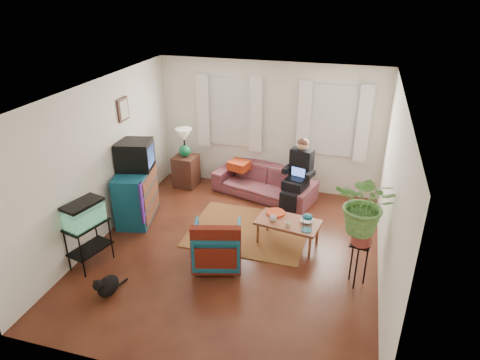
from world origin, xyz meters
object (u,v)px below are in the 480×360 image
(side_table, at_px, (186,171))
(aquarium_stand, at_px, (89,244))
(armchair, at_px, (217,244))
(plant_stand, at_px, (358,264))
(dresser, at_px, (136,194))
(sofa, at_px, (264,178))
(coffee_table, at_px, (288,232))

(side_table, relative_size, aquarium_stand, 0.93)
(aquarium_stand, bearing_deg, armchair, 31.23)
(aquarium_stand, bearing_deg, plant_stand, 24.07)
(side_table, bearing_deg, armchair, -58.03)
(dresser, bearing_deg, sofa, 23.44)
(coffee_table, bearing_deg, aquarium_stand, -144.18)
(dresser, relative_size, coffee_table, 1.04)
(coffee_table, bearing_deg, dresser, -172.28)
(sofa, bearing_deg, coffee_table, -48.20)
(sofa, distance_m, armchair, 2.42)
(coffee_table, xyz_separation_m, plant_stand, (1.13, -0.76, 0.14))
(sofa, xyz_separation_m, side_table, (-1.68, 0.00, -0.07))
(dresser, bearing_deg, plant_stand, -25.03)
(armchair, relative_size, plant_stand, 1.04)
(armchair, bearing_deg, sofa, -109.06)
(coffee_table, bearing_deg, plant_stand, -24.56)
(side_table, xyz_separation_m, armchair, (1.51, -2.42, 0.03))
(side_table, height_order, aquarium_stand, aquarium_stand)
(side_table, xyz_separation_m, coffee_table, (2.44, -1.57, -0.12))
(armchair, bearing_deg, coffee_table, -152.74)
(plant_stand, bearing_deg, aquarium_stand, -170.94)
(aquarium_stand, height_order, plant_stand, aquarium_stand)
(side_table, relative_size, coffee_table, 0.65)
(armchair, xyz_separation_m, coffee_table, (0.93, 0.85, -0.15))
(side_table, xyz_separation_m, aquarium_stand, (-0.35, -2.96, 0.02))
(sofa, height_order, aquarium_stand, sofa)
(dresser, height_order, aquarium_stand, dresser)
(sofa, bearing_deg, side_table, -164.25)
(sofa, bearing_deg, armchair, -78.22)
(aquarium_stand, xyz_separation_m, coffee_table, (2.79, 1.39, -0.15))
(sofa, distance_m, coffee_table, 1.75)
(coffee_table, height_order, plant_stand, plant_stand)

